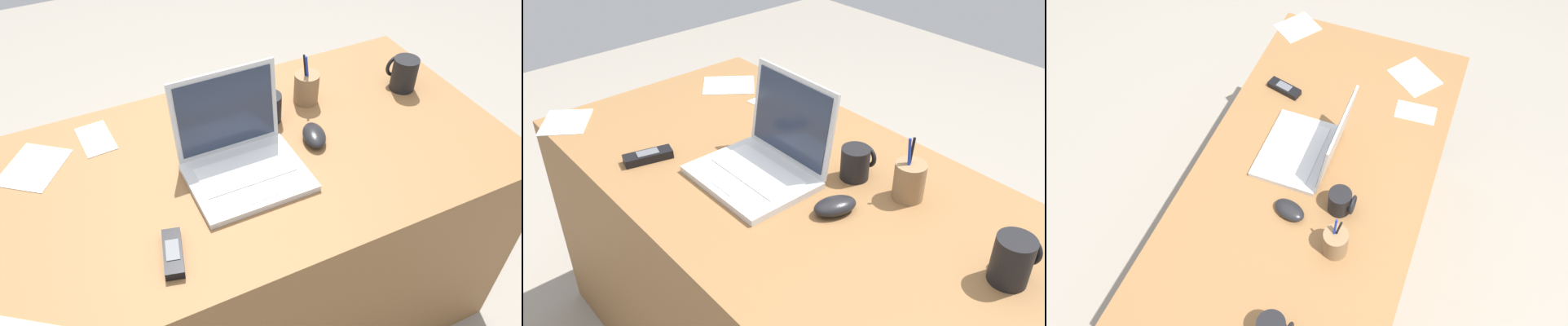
{
  "view_description": "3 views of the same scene",
  "coord_description": "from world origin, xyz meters",
  "views": [
    {
      "loc": [
        -0.45,
        -0.99,
        1.72
      ],
      "look_at": [
        -0.01,
        -0.08,
        0.8
      ],
      "focal_mm": 35.54,
      "sensor_mm": 36.0,
      "label": 1
    },
    {
      "loc": [
        0.93,
        -0.81,
        1.59
      ],
      "look_at": [
        0.02,
        -0.03,
        0.82
      ],
      "focal_mm": 38.75,
      "sensor_mm": 36.0,
      "label": 2
    },
    {
      "loc": [
        1.01,
        0.36,
        2.28
      ],
      "look_at": [
        0.01,
        -0.02,
        0.79
      ],
      "focal_mm": 37.05,
      "sensor_mm": 36.0,
      "label": 3
    }
  ],
  "objects": [
    {
      "name": "laptop",
      "position": [
        -0.05,
        -0.04,
        0.8
      ],
      "size": [
        0.31,
        0.28,
        0.25
      ],
      "color": "silver",
      "rests_on": "desk"
    },
    {
      "name": "cordless_phone",
      "position": [
        -0.31,
        -0.24,
        0.76
      ],
      "size": [
        0.08,
        0.14,
        0.03
      ],
      "color": "black",
      "rests_on": "desk"
    },
    {
      "name": "coffee_mug_tall",
      "position": [
        0.59,
        0.1,
        0.81
      ],
      "size": [
        0.08,
        0.09,
        0.11
      ],
      "color": "black",
      "rests_on": "desk"
    },
    {
      "name": "coffee_mug_white",
      "position": [
        0.12,
        0.13,
        0.8
      ],
      "size": [
        0.08,
        0.09,
        0.09
      ],
      "color": "black",
      "rests_on": "desk"
    },
    {
      "name": "desk",
      "position": [
        0.0,
        0.0,
        0.38
      ],
      "size": [
        1.5,
        0.8,
        0.75
      ],
      "primitive_type": "cube",
      "color": "olive",
      "rests_on": "ground"
    },
    {
      "name": "computer_mouse",
      "position": [
        0.19,
        -0.02,
        0.77
      ],
      "size": [
        0.09,
        0.12,
        0.04
      ],
      "primitive_type": "ellipsoid",
      "rotation": [
        0.0,
        0.0,
        -0.3
      ],
      "color": "black",
      "rests_on": "desk"
    },
    {
      "name": "paper_note_left",
      "position": [
        -0.38,
        0.27,
        0.75
      ],
      "size": [
        0.1,
        0.15,
        0.0
      ],
      "primitive_type": "cube",
      "rotation": [
        0.0,
        0.0,
        0.07
      ],
      "color": "white",
      "rests_on": "desk"
    },
    {
      "name": "paper_note_near_laptop",
      "position": [
        -0.56,
        0.22,
        0.75
      ],
      "size": [
        0.22,
        0.23,
        0.0
      ],
      "primitive_type": "cube",
      "rotation": [
        0.0,
        0.0,
        -0.65
      ],
      "color": "white",
      "rests_on": "desk"
    },
    {
      "name": "pen_holder",
      "position": [
        0.27,
        0.17,
        0.8
      ],
      "size": [
        0.08,
        0.08,
        0.17
      ],
      "color": "olive",
      "rests_on": "desk"
    },
    {
      "name": "ground_plane",
      "position": [
        0.0,
        0.0,
        0.0
      ],
      "size": [
        6.0,
        6.0,
        0.0
      ],
      "primitive_type": "plane",
      "color": "gray"
    }
  ]
}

